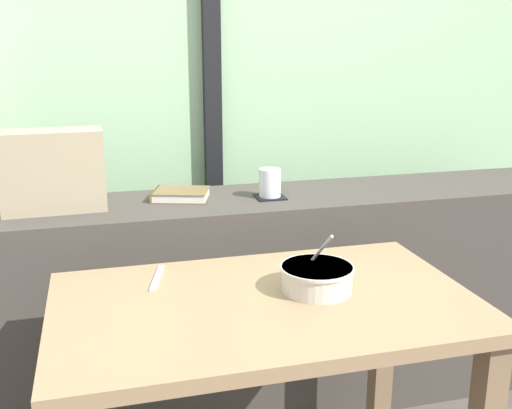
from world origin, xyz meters
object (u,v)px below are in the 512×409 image
object	(u,v)px
fork_utensil	(157,278)
juice_glass	(270,184)
soup_bowl	(317,278)
breakfast_table	(264,346)
throw_pillow	(53,171)
coaster_square	(270,197)
closed_book	(180,194)

from	to	relation	value
fork_utensil	juice_glass	bearing A→B (deg)	58.83
soup_bowl	juice_glass	bearing A→B (deg)	84.98
breakfast_table	throw_pillow	distance (m)	0.90
coaster_square	soup_bowl	distance (m)	0.62
juice_glass	soup_bowl	size ratio (longest dim) A/B	0.51
throw_pillow	soup_bowl	xyz separation A→B (m)	(0.66, -0.64, -0.18)
juice_glass	fork_utensil	xyz separation A→B (m)	(-0.44, -0.43, -0.13)
juice_glass	closed_book	xyz separation A→B (m)	(-0.30, 0.06, -0.03)
coaster_square	juice_glass	bearing A→B (deg)	75.96
throw_pillow	fork_utensil	xyz separation A→B (m)	(0.27, -0.46, -0.21)
coaster_square	closed_book	bearing A→B (deg)	168.07
coaster_square	throw_pillow	bearing A→B (deg)	178.02
breakfast_table	soup_bowl	distance (m)	0.22
closed_book	throw_pillow	xyz separation A→B (m)	(-0.41, -0.04, 0.11)
coaster_square	closed_book	size ratio (longest dim) A/B	0.45
breakfast_table	closed_book	bearing A→B (deg)	98.53
closed_book	fork_utensil	bearing A→B (deg)	-105.29
closed_book	juice_glass	bearing A→B (deg)	-11.93
juice_glass	closed_book	distance (m)	0.31
soup_bowl	fork_utensil	size ratio (longest dim) A/B	1.11
fork_utensil	coaster_square	bearing A→B (deg)	58.83
breakfast_table	coaster_square	world-z (taller)	coaster_square
juice_glass	fork_utensil	world-z (taller)	juice_glass
breakfast_table	juice_glass	world-z (taller)	juice_glass
coaster_square	closed_book	distance (m)	0.31
juice_glass	throw_pillow	size ratio (longest dim) A/B	0.30
fork_utensil	closed_book	bearing A→B (deg)	89.00
throw_pillow	fork_utensil	world-z (taller)	throw_pillow
throw_pillow	soup_bowl	distance (m)	0.94
coaster_square	juice_glass	size ratio (longest dim) A/B	1.03
juice_glass	fork_utensil	distance (m)	0.63
coaster_square	throw_pillow	xyz separation A→B (m)	(-0.71, 0.02, 0.13)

